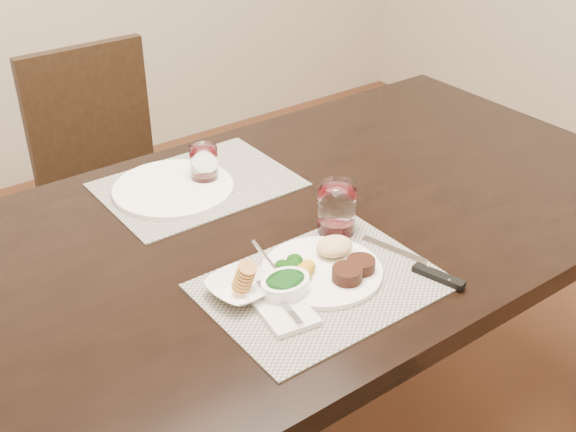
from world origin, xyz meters
TOP-DOWN VIEW (x-y plane):
  - dining_table at (0.00, 0.00)m, footprint 2.00×1.00m
  - chair_far at (0.00, 0.93)m, footprint 0.42×0.42m
  - placemat_near at (-0.04, -0.24)m, footprint 0.46×0.34m
  - placemat_far at (-0.03, 0.27)m, footprint 0.46×0.34m
  - dinner_plate at (-0.01, -0.22)m, footprint 0.25×0.25m
  - napkin_fork at (-0.15, -0.25)m, footprint 0.12×0.18m
  - steak_knife at (0.16, -0.34)m, footprint 0.06×0.26m
  - cracker_bowl at (-0.19, -0.17)m, footprint 0.14×0.14m
  - sauce_ramekin at (-0.12, -0.23)m, footprint 0.10×0.15m
  - wine_glass_near at (0.11, -0.10)m, footprint 0.08×0.08m
  - far_plate at (-0.09, 0.27)m, footprint 0.29×0.29m
  - wine_glass_far at (-0.01, 0.27)m, footprint 0.07×0.07m

SIDE VIEW (x-z plane):
  - chair_far at x=0.00m, z-range 0.05..0.95m
  - dining_table at x=0.00m, z-range 0.29..1.04m
  - placemat_near at x=-0.04m, z-range 0.75..0.75m
  - placemat_far at x=-0.03m, z-range 0.75..0.75m
  - steak_knife at x=0.16m, z-range 0.75..0.77m
  - napkin_fork at x=-0.15m, z-range 0.75..0.77m
  - far_plate at x=-0.09m, z-range 0.75..0.77m
  - dinner_plate at x=-0.01m, z-range 0.75..0.79m
  - cracker_bowl at x=-0.19m, z-range 0.74..0.80m
  - sauce_ramekin at x=-0.12m, z-range 0.74..0.82m
  - wine_glass_far at x=-0.01m, z-range 0.75..0.84m
  - wine_glass_near at x=0.11m, z-range 0.75..0.86m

